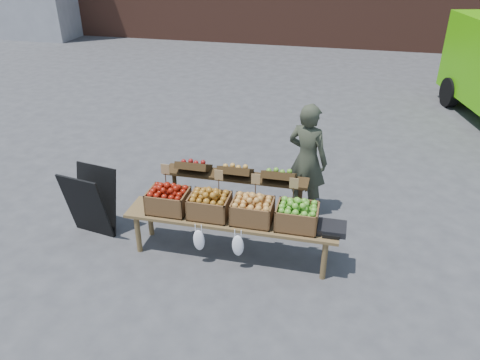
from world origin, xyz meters
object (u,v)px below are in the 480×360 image
(crate_russet_pears, at_px, (210,206))
(weighing_scale, at_px, (332,228))
(vendor, at_px, (307,160))
(crate_green_apples, at_px, (297,217))
(crate_golden_apples, at_px, (168,201))
(back_table, at_px, (236,193))
(display_bench, at_px, (231,237))
(chalkboard_sign, at_px, (91,202))
(crate_red_apples, at_px, (252,211))

(crate_russet_pears, xyz_separation_m, weighing_scale, (1.52, 0.00, -0.10))
(vendor, relative_size, crate_green_apples, 3.38)
(crate_golden_apples, bearing_deg, back_table, 45.40)
(crate_golden_apples, bearing_deg, crate_russet_pears, 0.00)
(crate_russet_pears, distance_m, weighing_scale, 1.53)
(back_table, bearing_deg, crate_russet_pears, -102.54)
(back_table, height_order, crate_golden_apples, back_table)
(display_bench, bearing_deg, vendor, 58.85)
(vendor, bearing_deg, back_table, 55.96)
(back_table, bearing_deg, weighing_scale, -27.81)
(crate_green_apples, bearing_deg, vendor, 91.07)
(display_bench, bearing_deg, back_table, 99.06)
(display_bench, bearing_deg, crate_green_apples, 0.00)
(crate_green_apples, bearing_deg, display_bench, 180.00)
(chalkboard_sign, height_order, back_table, back_table)
(display_bench, bearing_deg, chalkboard_sign, 177.97)
(display_bench, bearing_deg, weighing_scale, 0.00)
(vendor, xyz_separation_m, crate_red_apples, (-0.53, -1.32, -0.14))
(crate_golden_apples, relative_size, crate_red_apples, 1.00)
(back_table, height_order, weighing_scale, back_table)
(chalkboard_sign, distance_m, weighing_scale, 3.24)
(crate_green_apples, xyz_separation_m, weighing_scale, (0.43, 0.00, -0.10))
(vendor, relative_size, display_bench, 0.63)
(chalkboard_sign, distance_m, back_table, 1.98)
(back_table, distance_m, crate_russet_pears, 0.76)
(chalkboard_sign, xyz_separation_m, crate_golden_apples, (1.16, -0.07, 0.23))
(crate_golden_apples, height_order, crate_red_apples, same)
(chalkboard_sign, xyz_separation_m, weighing_scale, (3.24, -0.07, 0.13))
(vendor, height_order, chalkboard_sign, vendor)
(vendor, xyz_separation_m, crate_green_apples, (0.02, -1.32, -0.14))
(crate_golden_apples, distance_m, weighing_scale, 2.08)
(back_table, distance_m, crate_red_apples, 0.84)
(chalkboard_sign, bearing_deg, back_table, 28.85)
(display_bench, xyz_separation_m, weighing_scale, (1.25, 0.00, 0.33))
(display_bench, height_order, crate_green_apples, crate_green_apples)
(crate_golden_apples, distance_m, crate_russet_pears, 0.55)
(display_bench, distance_m, crate_green_apples, 0.93)
(crate_russet_pears, xyz_separation_m, crate_green_apples, (1.10, 0.00, 0.00))
(back_table, bearing_deg, display_bench, -80.94)
(crate_green_apples, distance_m, weighing_scale, 0.44)
(chalkboard_sign, bearing_deg, crate_golden_apples, 6.25)
(display_bench, xyz_separation_m, crate_red_apples, (0.28, 0.00, 0.42))
(back_table, bearing_deg, crate_green_apples, -37.45)
(vendor, relative_size, weighing_scale, 4.97)
(back_table, height_order, display_bench, back_table)
(display_bench, height_order, crate_red_apples, crate_red_apples)
(vendor, bearing_deg, chalkboard_sign, 46.74)
(vendor, distance_m, back_table, 1.14)
(back_table, height_order, crate_red_apples, back_table)
(display_bench, xyz_separation_m, crate_golden_apples, (-0.82, 0.00, 0.42))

